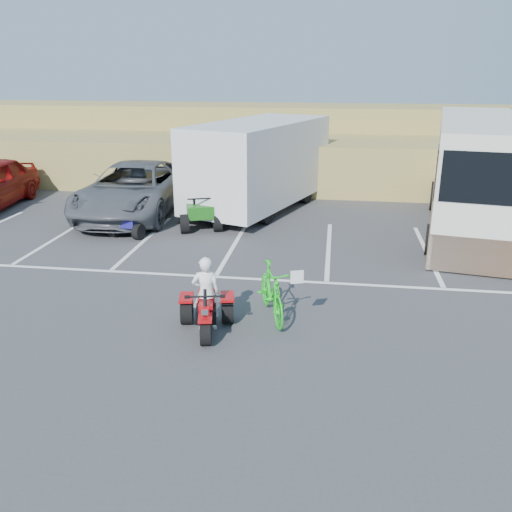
# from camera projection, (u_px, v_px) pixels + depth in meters

# --- Properties ---
(ground) EXTENTS (100.00, 100.00, 0.00)m
(ground) POSITION_uv_depth(u_px,v_px,m) (190.00, 320.00, 10.98)
(ground) COLOR #3D3D3F
(ground) RESTS_ON ground
(parking_stripes) EXTENTS (28.00, 5.16, 0.01)m
(parking_stripes) POSITION_uv_depth(u_px,v_px,m) (260.00, 256.00, 14.66)
(parking_stripes) COLOR white
(parking_stripes) RESTS_ON ground
(grass_embankment) EXTENTS (40.00, 8.50, 3.10)m
(grass_embankment) POSITION_uv_depth(u_px,v_px,m) (275.00, 146.00, 24.97)
(grass_embankment) COLOR olive
(grass_embankment) RESTS_ON ground
(red_trike_atv) EXTENTS (1.34, 1.62, 0.94)m
(red_trike_atv) POSITION_uv_depth(u_px,v_px,m) (207.00, 332.00, 10.49)
(red_trike_atv) COLOR #A8090D
(red_trike_atv) RESTS_ON ground
(rider) EXTENTS (0.60, 0.45, 1.48)m
(rider) POSITION_uv_depth(u_px,v_px,m) (206.00, 293.00, 10.38)
(rider) COLOR white
(rider) RESTS_ON ground
(green_dirt_bike) EXTENTS (1.13, 1.94, 1.12)m
(green_dirt_bike) POSITION_uv_depth(u_px,v_px,m) (272.00, 291.00, 10.93)
(green_dirt_bike) COLOR #14BF19
(green_dirt_bike) RESTS_ON ground
(grey_pickup) EXTENTS (3.12, 6.40, 1.75)m
(grey_pickup) POSITION_uv_depth(u_px,v_px,m) (134.00, 189.00, 18.58)
(grey_pickup) COLOR #4E5157
(grey_pickup) RESTS_ON ground
(cargo_trailer) EXTENTS (4.71, 7.12, 3.09)m
(cargo_trailer) POSITION_uv_depth(u_px,v_px,m) (259.00, 163.00, 19.04)
(cargo_trailer) COLOR silver
(cargo_trailer) RESTS_ON ground
(rv_motorhome) EXTENTS (3.97, 9.61, 3.36)m
(rv_motorhome) POSITION_uv_depth(u_px,v_px,m) (474.00, 182.00, 16.93)
(rv_motorhome) COLOR silver
(rv_motorhome) RESTS_ON ground
(quad_atv_blue) EXTENTS (1.26, 1.53, 0.88)m
(quad_atv_blue) POSITION_uv_depth(u_px,v_px,m) (135.00, 234.00, 16.63)
(quad_atv_blue) COLOR navy
(quad_atv_blue) RESTS_ON ground
(quad_atv_green) EXTENTS (1.76, 2.02, 1.11)m
(quad_atv_green) POSITION_uv_depth(u_px,v_px,m) (200.00, 227.00, 17.34)
(quad_atv_green) COLOR #195C15
(quad_atv_green) RESTS_ON ground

